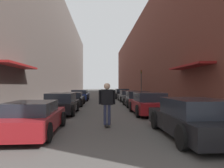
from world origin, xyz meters
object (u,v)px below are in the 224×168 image
Objects in this scene: parked_car_right_0 at (193,119)px; parked_car_right_2 at (137,99)px; parked_car_left_0 at (33,118)px; skateboarder at (107,100)px; traffic_light at (141,81)px; parked_car_right_1 at (149,104)px; parked_car_right_4 at (122,94)px; parked_car_left_2 at (73,99)px; parked_car_left_1 at (61,104)px; parked_car_left_3 at (80,95)px; parked_car_right_3 at (128,96)px.

parked_car_right_0 is 10.62m from parked_car_right_2.
parked_car_left_0 is 11.15m from parked_car_right_2.
traffic_light is at bearing 74.89° from skateboarder.
parked_car_right_4 is (-0.00, 15.91, -0.00)m from parked_car_right_1.
parked_car_right_2 is at bearing 90.23° from parked_car_right_0.
parked_car_left_2 is 11.86m from traffic_light.
parked_car_left_0 is 2.35× the size of skateboarder.
parked_car_right_2 is (5.40, 4.25, -0.01)m from parked_car_left_1.
traffic_light is at bearing 77.34° from parked_car_right_2.
traffic_light reaches higher than parked_car_right_0.
parked_car_right_0 is at bearing -9.38° from parked_car_left_0.
skateboarder is (2.56, -15.87, 0.53)m from parked_car_left_3.
parked_car_left_2 is 0.92× the size of parked_car_left_3.
parked_car_right_2 is 10.54m from traffic_light.
parked_car_right_2 is 2.31× the size of skateboarder.
parked_car_left_2 is 0.93× the size of parked_car_right_0.
parked_car_right_2 is at bearing 38.20° from parked_car_left_1.
parked_car_right_1 is at bearing 54.49° from skateboarder.
parked_car_right_4 reaches higher than parked_car_right_3.
traffic_light reaches higher than parked_car_left_2.
parked_car_left_0 is at bearing -104.38° from parked_car_right_4.
parked_car_right_3 is (5.44, 10.02, -0.04)m from parked_car_left_1.
parked_car_left_2 is (-0.00, 5.51, -0.05)m from parked_car_left_1.
skateboarder reaches higher than parked_car_right_3.
parked_car_left_1 is 0.87× the size of parked_car_left_3.
parked_car_right_1 is 15.25m from traffic_light.
parked_car_left_2 is at bearing -118.16° from parked_car_right_4.
parked_car_right_0 is 1.01× the size of parked_car_right_4.
parked_car_left_2 is 1.04× the size of parked_car_right_3.
parked_car_left_2 is (0.07, 10.98, -0.01)m from parked_car_left_0.
parked_car_right_4 is 19.76m from skateboarder.
parked_car_left_1 is 1.16× the size of traffic_light.
parked_car_left_0 is 5.59m from parked_car_right_0.
traffic_light is (7.67, 8.87, 1.77)m from parked_car_left_2.
skateboarder is (-2.61, -3.66, 0.50)m from parked_car_right_1.
parked_car_left_1 is 0.90× the size of parked_car_right_4.
skateboarder reaches higher than parked_car_left_2.
parked_car_right_4 reaches higher than parked_car_left_2.
skateboarder is at bearing -105.11° from traffic_light.
parked_car_left_3 is 5.60m from parked_car_right_3.
parked_car_right_3 is (5.36, -1.61, -0.03)m from parked_car_left_3.
parked_car_left_0 is at bearing -119.39° from parked_car_right_2.
parked_car_left_2 is 5.54m from parked_car_right_2.
parked_car_left_1 is 6.87m from parked_car_right_2.
parked_car_left_0 is at bearing -109.61° from parked_car_right_3.
parked_car_left_0 is 1.03× the size of parked_car_right_3.
parked_car_left_2 is 2.38× the size of skateboarder.
parked_car_right_2 is (5.47, 9.71, 0.03)m from parked_car_left_0.
traffic_light is (2.23, 4.37, 1.76)m from parked_car_right_3.
parked_car_right_2 is at bearing 72.03° from skateboarder.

